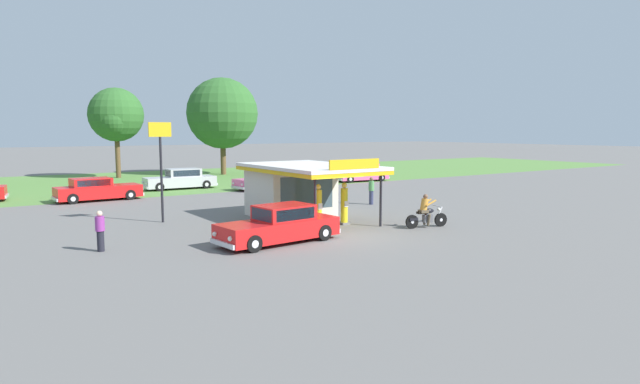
{
  "coord_description": "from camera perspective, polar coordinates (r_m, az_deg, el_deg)",
  "views": [
    {
      "loc": [
        -13.55,
        -18.21,
        4.49
      ],
      "look_at": [
        1.38,
        4.12,
        1.4
      ],
      "focal_mm": 29.85,
      "sensor_mm": 36.0,
      "label": 1
    }
  ],
  "objects": [
    {
      "name": "featured_classic_sedan",
      "position": [
        21.53,
        -4.37,
        -3.61
      ],
      "size": [
        5.36,
        2.32,
        1.52
      ],
      "color": "red",
      "rests_on": "ground"
    },
    {
      "name": "ground_plane",
      "position": [
        23.14,
        2.84,
        -4.64
      ],
      "size": [
        300.0,
        300.0,
        0.0
      ],
      "primitive_type": "plane",
      "color": "slate"
    },
    {
      "name": "tree_oak_far_right",
      "position": [
        55.94,
        -10.43,
        8.29
      ],
      "size": [
        7.25,
        7.25,
        9.91
      ],
      "color": "brown",
      "rests_on": "ground"
    },
    {
      "name": "service_station_kiosk",
      "position": [
        27.85,
        -2.62,
        0.73
      ],
      "size": [
        4.59,
        7.47,
        3.25
      ],
      "color": "beige",
      "rests_on": "ground"
    },
    {
      "name": "parked_car_back_row_centre_left",
      "position": [
        37.26,
        -22.78,
        0.2
      ],
      "size": [
        5.45,
        2.16,
        1.49
      ],
      "color": "red",
      "rests_on": "ground"
    },
    {
      "name": "grass_verge_strip",
      "position": [
        50.28,
        -17.99,
        1.12
      ],
      "size": [
        120.0,
        24.0,
        0.01
      ],
      "primitive_type": "cube",
      "color": "#56843D",
      "rests_on": "ground"
    },
    {
      "name": "roadside_pole_sign",
      "position": [
        27.11,
        -16.71,
        3.86
      ],
      "size": [
        1.1,
        0.12,
        4.91
      ],
      "color": "black",
      "rests_on": "ground"
    },
    {
      "name": "bystander_chatting_near_pumps",
      "position": [
        32.7,
        5.52,
        0.2
      ],
      "size": [
        0.34,
        0.34,
        1.68
      ],
      "color": "#2D3351",
      "rests_on": "ground"
    },
    {
      "name": "gas_pump_offside",
      "position": [
        25.65,
        2.62,
        -1.42
      ],
      "size": [
        0.44,
        0.44,
        2.03
      ],
      "color": "slate",
      "rests_on": "ground"
    },
    {
      "name": "gas_pump_nearside",
      "position": [
        24.79,
        -0.19,
        -1.69
      ],
      "size": [
        0.44,
        0.44,
        2.03
      ],
      "color": "slate",
      "rests_on": "ground"
    },
    {
      "name": "motorcycle_with_rider",
      "position": [
        25.26,
        11.29,
        -2.3
      ],
      "size": [
        2.17,
        0.79,
        1.58
      ],
      "color": "black",
      "rests_on": "ground"
    },
    {
      "name": "bystander_strolling_foreground",
      "position": [
        21.52,
        -22.5,
        -3.81
      ],
      "size": [
        0.34,
        0.34,
        1.54
      ],
      "color": "black",
      "rests_on": "ground"
    },
    {
      "name": "tree_oak_centre",
      "position": [
        54.45,
        -21.05,
        7.63
      ],
      "size": [
        5.11,
        5.11,
        8.58
      ],
      "color": "brown",
      "rests_on": "ground"
    },
    {
      "name": "parked_car_second_row_spare",
      "position": [
        47.81,
        4.48,
        2.03
      ],
      "size": [
        5.18,
        2.33,
        1.58
      ],
      "color": "#E55993",
      "rests_on": "ground"
    },
    {
      "name": "parked_car_back_row_right",
      "position": [
        42.73,
        -14.69,
        1.29
      ],
      "size": [
        5.61,
        2.02,
        1.58
      ],
      "color": "#B7B7BC",
      "rests_on": "ground"
    },
    {
      "name": "parked_car_back_row_left",
      "position": [
        41.36,
        -5.77,
        1.23
      ],
      "size": [
        5.33,
        2.45,
        1.49
      ],
      "color": "#E55993",
      "rests_on": "ground"
    }
  ]
}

